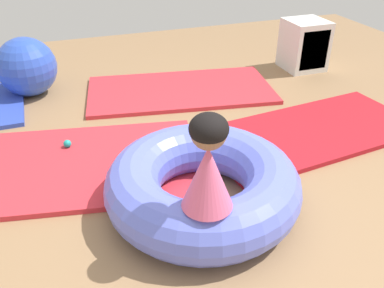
{
  "coord_description": "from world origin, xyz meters",
  "views": [
    {
      "loc": [
        -0.77,
        -1.98,
        1.72
      ],
      "look_at": [
        -0.02,
        0.14,
        0.36
      ],
      "focal_mm": 37.9,
      "sensor_mm": 36.0,
      "label": 1
    }
  ],
  "objects": [
    {
      "name": "gym_mat_center_rear",
      "position": [
        -0.78,
        0.68,
        0.02
      ],
      "size": [
        2.06,
        1.43,
        0.04
      ],
      "primitive_type": "cube",
      "rotation": [
        0.0,
        0.0,
        -0.19
      ],
      "color": "red",
      "rests_on": "ground"
    },
    {
      "name": "play_ball_teal",
      "position": [
        -0.79,
        0.92,
        0.07
      ],
      "size": [
        0.06,
        0.06,
        0.06
      ],
      "primitive_type": "sphere",
      "color": "teal",
      "rests_on": "gym_mat_center_rear"
    },
    {
      "name": "gym_mat_far_left",
      "position": [
        1.2,
        0.52,
        0.02
      ],
      "size": [
        1.96,
        1.07,
        0.04
      ],
      "primitive_type": "cube",
      "rotation": [
        0.0,
        0.0,
        0.1
      ],
      "color": "#B21923",
      "rests_on": "ground"
    },
    {
      "name": "child_in_pink",
      "position": [
        -0.15,
        -0.45,
        0.61
      ],
      "size": [
        0.36,
        0.36,
        0.53
      ],
      "rotation": [
        0.0,
        0.0,
        3.6
      ],
      "color": "#E5608E",
      "rests_on": "inflatable_cushion"
    },
    {
      "name": "exercise_ball_large",
      "position": [
        -1.04,
        2.19,
        0.29
      ],
      "size": [
        0.58,
        0.58,
        0.58
      ],
      "primitive_type": "sphere",
      "color": "blue",
      "rests_on": "ground"
    },
    {
      "name": "inflatable_cushion",
      "position": [
        -0.02,
        -0.06,
        0.18
      ],
      "size": [
        1.24,
        1.24,
        0.35
      ],
      "primitive_type": "torus",
      "color": "#6070E5",
      "rests_on": "ground"
    },
    {
      "name": "storage_cube",
      "position": [
        1.98,
        1.89,
        0.28
      ],
      "size": [
        0.44,
        0.44,
        0.56
      ],
      "color": "silver",
      "rests_on": "ground"
    },
    {
      "name": "ground_plane",
      "position": [
        0.0,
        0.0,
        0.0
      ],
      "size": [
        8.0,
        8.0,
        0.0
      ],
      "primitive_type": "plane",
      "color": "#93704C"
    },
    {
      "name": "gym_mat_near_left",
      "position": [
        0.42,
        1.73,
        0.02
      ],
      "size": [
        2.02,
        1.26,
        0.04
      ],
      "primitive_type": "cube",
      "rotation": [
        0.0,
        0.0,
        -0.16
      ],
      "color": "red",
      "rests_on": "ground"
    }
  ]
}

